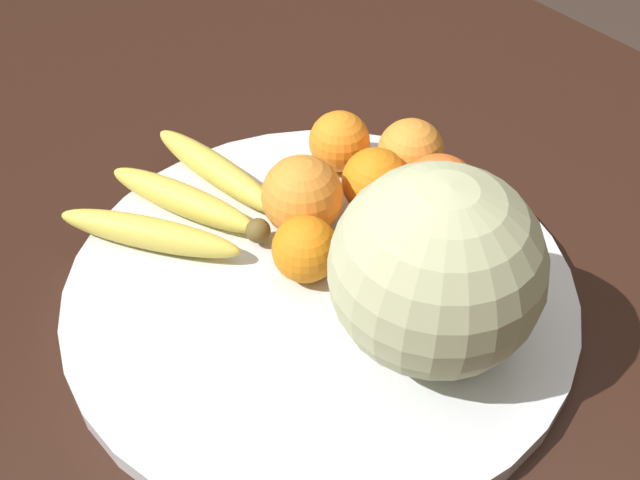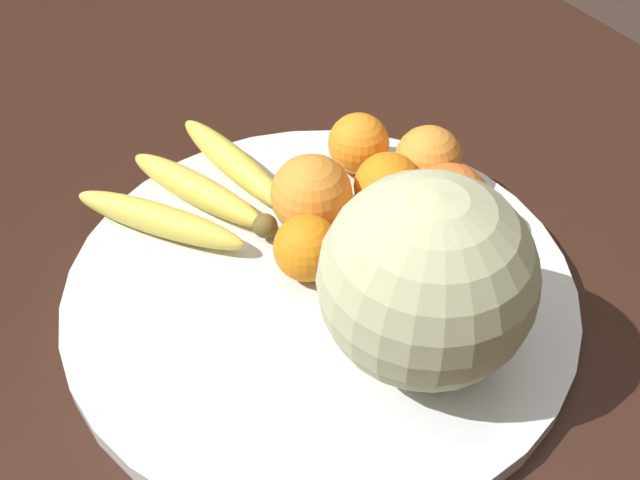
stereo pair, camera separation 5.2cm
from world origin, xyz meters
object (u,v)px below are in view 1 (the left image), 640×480
Objects in this scene: orange_mid_center at (302,196)px; orange_side_extra at (380,226)px; orange_front_left at (441,198)px; orange_back_right at (339,141)px; fruit_bowl at (320,288)px; orange_front_right at (305,249)px; melon at (436,270)px; orange_top_small at (375,181)px; banana_bunch at (185,200)px; orange_back_left at (411,152)px; kitchen_table at (370,330)px.

orange_side_extra is (-0.07, -0.04, -0.01)m from orange_mid_center.
orange_back_right is (0.13, 0.01, -0.01)m from orange_front_left.
orange_side_extra reaches higher than fruit_bowl.
orange_front_left is at bearing -102.23° from orange_front_right.
orange_mid_center is (0.17, 0.00, -0.04)m from melon.
orange_mid_center is at bearing 74.46° from orange_top_small.
orange_top_small is at bearing 169.79° from orange_back_right.
orange_front_right is at bearing 77.77° from orange_front_left.
fruit_bowl is 0.04m from orange_front_right.
orange_top_small is at bearing -36.30° from orange_side_extra.
melon is 2.63× the size of orange_back_right.
banana_bunch is 0.22m from orange_back_left.
banana_bunch is 0.18m from orange_top_small.
orange_front_right is at bearing 106.35° from orange_top_small.
orange_front_left reaches higher than orange_back_right.
melon reaches higher than kitchen_table.
orange_front_left is at bearing 158.43° from orange_back_left.
banana_bunch reaches higher than kitchen_table.
orange_back_right is at bearing -49.20° from orange_front_right.
orange_front_left reaches higher than orange_top_small.
banana_bunch is 3.60× the size of orange_side_extra.
orange_back_left is at bearing -38.07° from melon.
orange_top_small is (0.06, 0.03, -0.01)m from orange_front_left.
fruit_bowl is 0.17m from orange_back_left.
orange_front_left is 0.08m from orange_back_left.
orange_back_right is at bearing 36.92° from orange_back_left.
kitchen_table is at bearing 155.58° from orange_back_right.
orange_front_right reaches higher than kitchen_table.
orange_mid_center reaches higher than orange_top_small.
orange_front_left is at bearing -95.80° from fruit_bowl.
kitchen_table is 0.13m from orange_side_extra.
orange_back_left is 1.13× the size of orange_side_extra.
melon is 0.12m from orange_side_extra.
orange_back_left is (0.06, -0.16, 0.04)m from fruit_bowl.
orange_top_small is 0.06m from orange_side_extra.
orange_top_small reaches higher than orange_front_right.
fruit_bowl is at bearing 155.69° from orange_mid_center.
orange_side_extra is at bearing 123.47° from orange_back_left.
orange_front_right is (0.02, 0.06, 0.13)m from kitchen_table.
orange_back_left is 1.03× the size of orange_top_small.
orange_front_left reaches higher than kitchen_table.
kitchen_table is 0.15m from orange_top_small.
melon is 0.17m from orange_top_small.
kitchen_table is 24.75× the size of orange_back_right.
orange_back_right is (0.10, -0.12, 0.00)m from orange_front_right.
melon is 0.21m from orange_back_left.
kitchen_table is at bearing 128.64° from orange_side_extra.
orange_front_right is 0.91× the size of orange_top_small.
orange_back_left is (0.07, -0.10, 0.13)m from kitchen_table.
banana_bunch is at bearing 43.68° from orange_mid_center.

